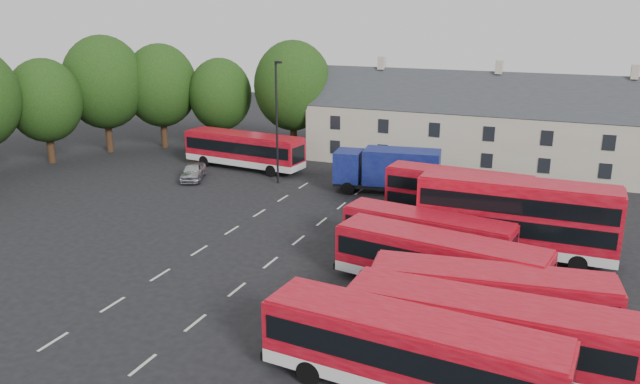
{
  "coord_description": "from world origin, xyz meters",
  "views": [
    {
      "loc": [
        20.95,
        -28.65,
        14.66
      ],
      "look_at": [
        4.89,
        9.96,
        2.2
      ],
      "focal_mm": 35.0,
      "sensor_mm": 36.0,
      "label": 1
    }
  ],
  "objects": [
    {
      "name": "treeline",
      "position": [
        -20.74,
        19.36,
        6.68
      ],
      "size": [
        29.92,
        32.59,
        12.01
      ],
      "color": "black",
      "rests_on": "ground"
    },
    {
      "name": "lamppost",
      "position": [
        -2.35,
        17.92,
        5.55
      ],
      "size": [
        0.72,
        0.45,
        10.41
      ],
      "rotation": [
        0.0,
        0.0,
        -0.34
      ],
      "color": "black",
      "rests_on": "ground"
    },
    {
      "name": "bus_row_b",
      "position": [
        18.4,
        -4.81,
        1.96
      ],
      "size": [
        11.55,
        2.76,
        3.26
      ],
      "rotation": [
        0.0,
        0.0,
        -0.01
      ],
      "color": "silver",
      "rests_on": "ground"
    },
    {
      "name": "bus_row_e",
      "position": [
        13.44,
        6.04,
        1.73
      ],
      "size": [
        10.43,
        3.77,
        2.88
      ],
      "rotation": [
        0.0,
        0.0,
        -0.15
      ],
      "color": "silver",
      "rests_on": "ground"
    },
    {
      "name": "silver_car",
      "position": [
        -9.76,
        16.06,
        0.75
      ],
      "size": [
        3.35,
        4.76,
        1.51
      ],
      "primitive_type": "imported",
      "rotation": [
        0.0,
        0.0,
        0.4
      ],
      "color": "#B5B6BD",
      "rests_on": "ground"
    },
    {
      "name": "bus_dd_south",
      "position": [
        18.2,
        8.7,
        2.71
      ],
      "size": [
        11.62,
        2.71,
        4.77
      ],
      "rotation": [
        0.0,
        0.0,
        -0.0
      ],
      "color": "silver",
      "rests_on": "ground"
    },
    {
      "name": "bus_row_c",
      "position": [
        18.16,
        -1.39,
        1.87
      ],
      "size": [
        11.22,
        3.93,
        3.11
      ],
      "rotation": [
        0.0,
        0.0,
        0.13
      ],
      "color": "silver",
      "rests_on": "ground"
    },
    {
      "name": "ground",
      "position": [
        0.0,
        0.0,
        0.0
      ],
      "size": [
        140.0,
        140.0,
        0.0
      ],
      "primitive_type": "plane",
      "color": "black",
      "rests_on": "ground"
    },
    {
      "name": "lane_markings",
      "position": [
        2.5,
        2.0,
        0.01
      ],
      "size": [
        5.15,
        33.8,
        0.01
      ],
      "color": "beige",
      "rests_on": "ground"
    },
    {
      "name": "bus_row_d",
      "position": [
        15.09,
        1.84,
        1.91
      ],
      "size": [
        11.5,
        4.3,
        3.18
      ],
      "rotation": [
        0.0,
        0.0,
        -0.16
      ],
      "color": "silver",
      "rests_on": "ground"
    },
    {
      "name": "box_truck",
      "position": [
        7.3,
        18.59,
        2.07
      ],
      "size": [
        8.7,
        3.78,
        3.68
      ],
      "rotation": [
        0.0,
        0.0,
        0.14
      ],
      "color": "black",
      "rests_on": "ground"
    },
    {
      "name": "bus_dd_north",
      "position": [
        14.0,
        12.58,
        2.28
      ],
      "size": [
        9.93,
        3.04,
        4.01
      ],
      "rotation": [
        0.0,
        0.0,
        -0.08
      ],
      "color": "silver",
      "rests_on": "ground"
    },
    {
      "name": "bus_north",
      "position": [
        -7.49,
        21.19,
        2.01
      ],
      "size": [
        12.05,
        3.95,
        3.35
      ],
      "rotation": [
        0.0,
        0.0,
        -0.11
      ],
      "color": "silver",
      "rests_on": "ground"
    },
    {
      "name": "terrace_houses",
      "position": [
        14.0,
        30.0,
        3.86
      ],
      "size": [
        35.7,
        7.13,
        10.06
      ],
      "color": "beige",
      "rests_on": "ground"
    },
    {
      "name": "bus_row_a",
      "position": [
        15.98,
        -7.67,
        2.0
      ],
      "size": [
        11.96,
        3.69,
        3.33
      ],
      "rotation": [
        0.0,
        0.0,
        -0.08
      ],
      "color": "silver",
      "rests_on": "ground"
    }
  ]
}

